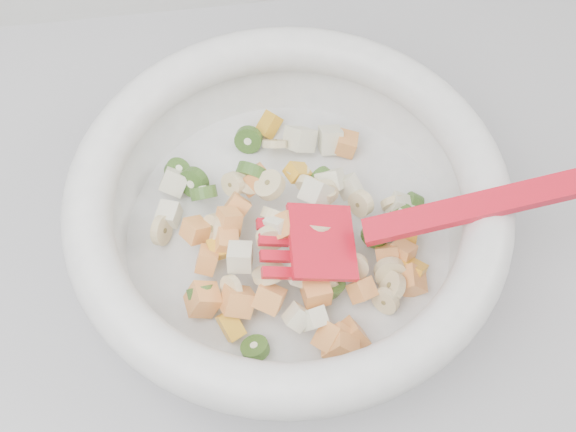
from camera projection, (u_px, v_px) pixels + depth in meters
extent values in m
cube|color=#A6A6AB|center=(296.00, 365.00, 1.07)|extent=(2.00, 0.60, 0.90)
cylinder|color=white|center=(288.00, 238.00, 0.66)|extent=(0.31, 0.31, 0.02)
torus|color=white|center=(288.00, 196.00, 0.60)|extent=(0.37, 0.37, 0.04)
cylinder|color=beige|center=(297.00, 172.00, 0.65)|extent=(0.02, 0.02, 0.02)
cylinder|color=beige|center=(270.00, 185.00, 0.63)|extent=(0.03, 0.03, 0.02)
cylinder|color=beige|center=(269.00, 274.00, 0.59)|extent=(0.03, 0.03, 0.02)
cylinder|color=beige|center=(317.00, 225.00, 0.60)|extent=(0.03, 0.03, 0.03)
cylinder|color=beige|center=(162.00, 230.00, 0.64)|extent=(0.02, 0.04, 0.04)
cylinder|color=beige|center=(328.00, 273.00, 0.60)|extent=(0.02, 0.03, 0.03)
cylinder|color=beige|center=(216.00, 230.00, 0.62)|extent=(0.01, 0.03, 0.03)
cylinder|color=beige|center=(315.00, 246.00, 0.60)|extent=(0.02, 0.03, 0.03)
cylinder|color=beige|center=(390.00, 272.00, 0.62)|extent=(0.04, 0.02, 0.04)
cylinder|color=beige|center=(250.00, 180.00, 0.64)|extent=(0.03, 0.03, 0.03)
cylinder|color=beige|center=(215.00, 227.00, 0.62)|extent=(0.03, 0.03, 0.03)
cylinder|color=beige|center=(324.00, 193.00, 0.63)|extent=(0.03, 0.02, 0.03)
cylinder|color=beige|center=(309.00, 186.00, 0.63)|extent=(0.03, 0.03, 0.03)
cylinder|color=beige|center=(231.00, 290.00, 0.60)|extent=(0.02, 0.03, 0.03)
cylinder|color=beige|center=(270.00, 238.00, 0.60)|extent=(0.03, 0.01, 0.03)
cylinder|color=beige|center=(393.00, 203.00, 0.65)|extent=(0.03, 0.01, 0.03)
cylinder|color=beige|center=(321.00, 191.00, 0.63)|extent=(0.03, 0.03, 0.02)
cylinder|color=beige|center=(385.00, 301.00, 0.61)|extent=(0.03, 0.03, 0.03)
cylinder|color=beige|center=(354.00, 267.00, 0.60)|extent=(0.03, 0.02, 0.03)
cylinder|color=beige|center=(233.00, 184.00, 0.64)|extent=(0.03, 0.03, 0.03)
cylinder|color=beige|center=(392.00, 286.00, 0.61)|extent=(0.03, 0.04, 0.03)
cylinder|color=beige|center=(275.00, 144.00, 0.68)|extent=(0.03, 0.03, 0.03)
cylinder|color=beige|center=(361.00, 204.00, 0.64)|extent=(0.03, 0.03, 0.03)
cylinder|color=beige|center=(276.00, 217.00, 0.61)|extent=(0.03, 0.03, 0.04)
cube|color=#FFAA50|center=(410.00, 281.00, 0.62)|extent=(0.03, 0.02, 0.03)
cube|color=#FFAA50|center=(341.00, 345.00, 0.58)|extent=(0.04, 0.03, 0.04)
cube|color=#FFAA50|center=(269.00, 298.00, 0.59)|extent=(0.03, 0.03, 0.03)
cube|color=#FFAA50|center=(287.00, 226.00, 0.60)|extent=(0.03, 0.03, 0.03)
cube|color=#FFAA50|center=(254.00, 180.00, 0.65)|extent=(0.03, 0.03, 0.03)
cube|color=#FFAA50|center=(346.00, 144.00, 0.69)|extent=(0.03, 0.03, 0.02)
cube|color=#FFAA50|center=(351.00, 337.00, 0.59)|extent=(0.03, 0.03, 0.04)
cube|color=#FFAA50|center=(237.00, 301.00, 0.59)|extent=(0.03, 0.03, 0.04)
cube|color=#FFAA50|center=(402.00, 253.00, 0.62)|extent=(0.03, 0.03, 0.03)
cube|color=#FFAA50|center=(207.00, 260.00, 0.61)|extent=(0.02, 0.03, 0.03)
cube|color=#FFAA50|center=(362.00, 290.00, 0.60)|extent=(0.03, 0.03, 0.03)
cube|color=#FFAA50|center=(237.00, 207.00, 0.63)|extent=(0.03, 0.03, 0.03)
cube|color=#FFAA50|center=(388.00, 256.00, 0.62)|extent=(0.02, 0.03, 0.03)
cube|color=#FFAA50|center=(316.00, 292.00, 0.59)|extent=(0.02, 0.02, 0.02)
cube|color=#FFAA50|center=(229.00, 222.00, 0.62)|extent=(0.03, 0.03, 0.03)
cube|color=#FFAA50|center=(226.00, 242.00, 0.61)|extent=(0.02, 0.02, 0.02)
cube|color=#FFAA50|center=(332.00, 339.00, 0.58)|extent=(0.04, 0.03, 0.03)
cube|color=#FFAA50|center=(203.00, 299.00, 0.60)|extent=(0.03, 0.03, 0.03)
cube|color=#FFAA50|center=(195.00, 230.00, 0.62)|extent=(0.03, 0.03, 0.03)
cylinder|color=#66AF3A|center=(177.00, 170.00, 0.67)|extent=(0.03, 0.03, 0.02)
cylinder|color=#66AF3A|center=(329.00, 283.00, 0.60)|extent=(0.04, 0.04, 0.02)
cylinder|color=#66AF3A|center=(323.00, 180.00, 0.65)|extent=(0.03, 0.02, 0.03)
cylinder|color=#66AF3A|center=(194.00, 182.00, 0.66)|extent=(0.04, 0.03, 0.04)
cylinder|color=#66AF3A|center=(248.00, 140.00, 0.69)|extent=(0.04, 0.02, 0.04)
cylinder|color=#66AF3A|center=(251.00, 172.00, 0.64)|extent=(0.03, 0.03, 0.04)
cylinder|color=#66AF3A|center=(412.00, 205.00, 0.66)|extent=(0.03, 0.03, 0.03)
cylinder|color=#66AF3A|center=(255.00, 348.00, 0.59)|extent=(0.03, 0.03, 0.02)
cylinder|color=#66AF3A|center=(376.00, 234.00, 0.63)|extent=(0.03, 0.03, 0.02)
cylinder|color=#66AF3A|center=(403.00, 218.00, 0.64)|extent=(0.03, 0.03, 0.03)
cylinder|color=#66AF3A|center=(201.00, 292.00, 0.60)|extent=(0.03, 0.02, 0.03)
cylinder|color=#66AF3A|center=(204.00, 193.00, 0.64)|extent=(0.03, 0.02, 0.03)
cube|color=beige|center=(400.00, 207.00, 0.65)|extent=(0.03, 0.03, 0.03)
cube|color=beige|center=(316.00, 193.00, 0.62)|extent=(0.03, 0.03, 0.03)
cube|color=beige|center=(314.00, 318.00, 0.59)|extent=(0.03, 0.02, 0.03)
cube|color=beige|center=(299.00, 237.00, 0.60)|extent=(0.03, 0.03, 0.03)
cube|color=beige|center=(297.00, 317.00, 0.59)|extent=(0.03, 0.03, 0.03)
cube|color=beige|center=(300.00, 139.00, 0.69)|extent=(0.04, 0.04, 0.04)
cube|color=beige|center=(240.00, 257.00, 0.60)|extent=(0.02, 0.03, 0.02)
cube|color=beige|center=(169.00, 214.00, 0.64)|extent=(0.02, 0.03, 0.02)
cube|color=beige|center=(349.00, 187.00, 0.65)|extent=(0.03, 0.03, 0.03)
cube|color=beige|center=(174.00, 181.00, 0.67)|extent=(0.03, 0.03, 0.04)
cube|color=beige|center=(301.00, 273.00, 0.59)|extent=(0.03, 0.02, 0.03)
cube|color=beige|center=(330.00, 140.00, 0.69)|extent=(0.02, 0.03, 0.03)
cube|color=beige|center=(278.00, 224.00, 0.60)|extent=(0.03, 0.03, 0.02)
cube|color=beige|center=(330.00, 181.00, 0.64)|extent=(0.03, 0.03, 0.03)
cube|color=beige|center=(405.00, 223.00, 0.64)|extent=(0.03, 0.03, 0.03)
cube|color=gold|center=(231.00, 325.00, 0.59)|extent=(0.03, 0.03, 0.02)
cube|color=gold|center=(407.00, 239.00, 0.64)|extent=(0.03, 0.03, 0.02)
cube|color=gold|center=(413.00, 268.00, 0.62)|extent=(0.03, 0.03, 0.02)
cube|color=gold|center=(220.00, 248.00, 0.62)|extent=(0.02, 0.02, 0.02)
cube|color=gold|center=(298.00, 173.00, 0.64)|extent=(0.03, 0.02, 0.02)
cube|color=gold|center=(269.00, 125.00, 0.71)|extent=(0.03, 0.03, 0.03)
cube|color=red|center=(322.00, 242.00, 0.59)|extent=(0.06, 0.07, 0.03)
cube|color=red|center=(273.00, 225.00, 0.61)|extent=(0.03, 0.01, 0.01)
cube|color=red|center=(275.00, 240.00, 0.60)|extent=(0.03, 0.01, 0.01)
cube|color=red|center=(277.00, 256.00, 0.59)|extent=(0.03, 0.01, 0.01)
cube|color=red|center=(279.00, 273.00, 0.58)|extent=(0.03, 0.01, 0.01)
cube|color=red|center=(488.00, 204.00, 0.57)|extent=(0.20, 0.03, 0.06)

